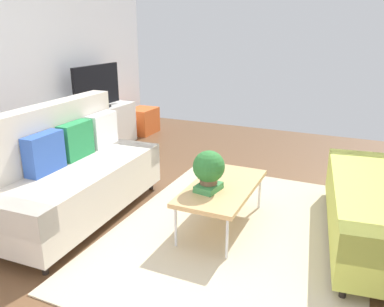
{
  "coord_description": "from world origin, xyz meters",
  "views": [
    {
      "loc": [
        -3.0,
        -1.16,
        1.81
      ],
      "look_at": [
        0.17,
        0.28,
        0.65
      ],
      "focal_mm": 35.86,
      "sensor_mm": 36.0,
      "label": 1
    }
  ],
  "objects_px": {
    "coffee_table": "(222,188)",
    "potted_plant": "(209,168)",
    "tv": "(97,88)",
    "tv_console": "(99,129)",
    "couch_beige": "(71,173)",
    "storage_trunk": "(143,121)",
    "bottle_0": "(87,104)",
    "vase_0": "(68,111)",
    "vase_1": "(75,109)",
    "table_book_0": "(209,189)"
  },
  "relations": [
    {
      "from": "potted_plant",
      "to": "vase_1",
      "type": "xyz_separation_m",
      "value": [
        1.2,
        2.5,
        0.08
      ]
    },
    {
      "from": "tv",
      "to": "potted_plant",
      "type": "xyz_separation_m",
      "value": [
        -1.63,
        -2.43,
        -0.33
      ]
    },
    {
      "from": "potted_plant",
      "to": "table_book_0",
      "type": "relative_size",
      "value": 1.51
    },
    {
      "from": "tv",
      "to": "vase_1",
      "type": "bearing_deg",
      "value": 170.87
    },
    {
      "from": "couch_beige",
      "to": "table_book_0",
      "type": "height_order",
      "value": "couch_beige"
    },
    {
      "from": "storage_trunk",
      "to": "vase_1",
      "type": "xyz_separation_m",
      "value": [
        -1.54,
        0.15,
        0.49
      ]
    },
    {
      "from": "couch_beige",
      "to": "table_book_0",
      "type": "xyz_separation_m",
      "value": [
        0.23,
        -1.35,
        -0.02
      ]
    },
    {
      "from": "tv",
      "to": "tv_console",
      "type": "bearing_deg",
      "value": 90.0
    },
    {
      "from": "tv",
      "to": "vase_1",
      "type": "xyz_separation_m",
      "value": [
        -0.44,
        0.07,
        -0.25
      ]
    },
    {
      "from": "tv",
      "to": "storage_trunk",
      "type": "relative_size",
      "value": 1.92
    },
    {
      "from": "vase_1",
      "to": "bottle_0",
      "type": "height_order",
      "value": "bottle_0"
    },
    {
      "from": "potted_plant",
      "to": "bottle_0",
      "type": "distance_m",
      "value": 2.77
    },
    {
      "from": "table_book_0",
      "to": "vase_0",
      "type": "height_order",
      "value": "vase_0"
    },
    {
      "from": "couch_beige",
      "to": "tv",
      "type": "xyz_separation_m",
      "value": [
        1.88,
        1.09,
        0.5
      ]
    },
    {
      "from": "potted_plant",
      "to": "bottle_0",
      "type": "height_order",
      "value": "bottle_0"
    },
    {
      "from": "tv_console",
      "to": "vase_1",
      "type": "bearing_deg",
      "value": 173.45
    },
    {
      "from": "storage_trunk",
      "to": "potted_plant",
      "type": "bearing_deg",
      "value": -139.26
    },
    {
      "from": "tv_console",
      "to": "couch_beige",
      "type": "bearing_deg",
      "value": -149.48
    },
    {
      "from": "couch_beige",
      "to": "coffee_table",
      "type": "distance_m",
      "value": 1.48
    },
    {
      "from": "couch_beige",
      "to": "tv",
      "type": "bearing_deg",
      "value": -152.44
    },
    {
      "from": "vase_0",
      "to": "bottle_0",
      "type": "xyz_separation_m",
      "value": [
        0.3,
        -0.09,
        0.05
      ]
    },
    {
      "from": "storage_trunk",
      "to": "table_book_0",
      "type": "relative_size",
      "value": 2.17
    },
    {
      "from": "coffee_table",
      "to": "potted_plant",
      "type": "distance_m",
      "value": 0.28
    },
    {
      "from": "couch_beige",
      "to": "tv_console",
      "type": "bearing_deg",
      "value": -151.98
    },
    {
      "from": "storage_trunk",
      "to": "vase_1",
      "type": "distance_m",
      "value": 1.62
    },
    {
      "from": "tv_console",
      "to": "vase_1",
      "type": "height_order",
      "value": "vase_1"
    },
    {
      "from": "tv_console",
      "to": "table_book_0",
      "type": "distance_m",
      "value": 2.96
    },
    {
      "from": "vase_0",
      "to": "coffee_table",
      "type": "bearing_deg",
      "value": -109.43
    },
    {
      "from": "tv_console",
      "to": "bottle_0",
      "type": "relative_size",
      "value": 6.08
    },
    {
      "from": "tv",
      "to": "vase_0",
      "type": "relative_size",
      "value": 7.88
    },
    {
      "from": "storage_trunk",
      "to": "table_book_0",
      "type": "xyz_separation_m",
      "value": [
        -2.75,
        -2.36,
        0.21
      ]
    },
    {
      "from": "couch_beige",
      "to": "vase_0",
      "type": "height_order",
      "value": "couch_beige"
    },
    {
      "from": "storage_trunk",
      "to": "bottle_0",
      "type": "xyz_separation_m",
      "value": [
        -1.38,
        0.06,
        0.54
      ]
    },
    {
      "from": "tv",
      "to": "bottle_0",
      "type": "distance_m",
      "value": 0.34
    },
    {
      "from": "coffee_table",
      "to": "vase_0",
      "type": "height_order",
      "value": "vase_0"
    },
    {
      "from": "coffee_table",
      "to": "table_book_0",
      "type": "distance_m",
      "value": 0.18
    },
    {
      "from": "tv",
      "to": "bottle_0",
      "type": "relative_size",
      "value": 4.34
    },
    {
      "from": "tv",
      "to": "potted_plant",
      "type": "distance_m",
      "value": 2.95
    },
    {
      "from": "tv",
      "to": "table_book_0",
      "type": "bearing_deg",
      "value": -124.01
    },
    {
      "from": "tv_console",
      "to": "bottle_0",
      "type": "bearing_deg",
      "value": -171.91
    },
    {
      "from": "tv",
      "to": "potted_plant",
      "type": "bearing_deg",
      "value": -123.85
    },
    {
      "from": "tv_console",
      "to": "vase_0",
      "type": "relative_size",
      "value": 11.04
    },
    {
      "from": "vase_1",
      "to": "couch_beige",
      "type": "bearing_deg",
      "value": -141.29
    },
    {
      "from": "potted_plant",
      "to": "vase_0",
      "type": "relative_size",
      "value": 2.86
    },
    {
      "from": "coffee_table",
      "to": "tv_console",
      "type": "xyz_separation_m",
      "value": [
        1.49,
        2.53,
        -0.07
      ]
    },
    {
      "from": "vase_1",
      "to": "tv",
      "type": "bearing_deg",
      "value": -9.13
    },
    {
      "from": "coffee_table",
      "to": "tv",
      "type": "height_order",
      "value": "tv"
    },
    {
      "from": "vase_0",
      "to": "bottle_0",
      "type": "distance_m",
      "value": 0.32
    },
    {
      "from": "couch_beige",
      "to": "tv_console",
      "type": "relative_size",
      "value": 1.38
    },
    {
      "from": "vase_0",
      "to": "bottle_0",
      "type": "bearing_deg",
      "value": -16.77
    }
  ]
}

